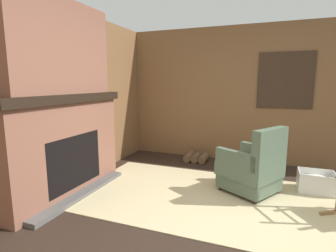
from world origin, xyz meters
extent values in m
plane|color=#2D2119|center=(0.00, 0.00, 0.00)|extent=(14.00, 14.00, 0.00)
cube|color=brown|center=(-2.43, 0.00, 1.26)|extent=(0.06, 5.41, 2.52)
cube|color=brown|center=(0.00, 2.43, 1.26)|extent=(5.41, 0.06, 2.52)
cube|color=#382619|center=(0.49, 2.39, 1.53)|extent=(0.91, 0.02, 0.97)
cube|color=silver|center=(0.49, 2.40, 1.53)|extent=(0.87, 0.01, 0.93)
cube|color=#382619|center=(0.49, 2.39, 1.53)|extent=(0.02, 0.02, 0.93)
cube|color=#382619|center=(0.49, 2.39, 1.53)|extent=(0.87, 0.02, 0.02)
cube|color=brown|center=(-2.24, 0.00, 0.62)|extent=(0.33, 1.88, 1.24)
cube|color=black|center=(-2.12, 0.00, 0.47)|extent=(0.08, 0.98, 0.69)
cube|color=#565451|center=(-2.00, 0.00, 0.03)|extent=(0.16, 1.69, 0.06)
cube|color=black|center=(-2.24, 0.00, 1.29)|extent=(0.43, 1.98, 0.11)
cube|color=brown|center=(-2.24, 0.00, 1.92)|extent=(0.29, 1.66, 1.16)
cube|color=#C6B789|center=(-0.31, 0.55, 0.01)|extent=(3.72, 1.96, 0.01)
cube|color=#516651|center=(0.05, 0.91, 0.18)|extent=(0.87, 0.85, 0.24)
cube|color=#516651|center=(0.05, 0.91, 0.33)|extent=(0.91, 0.90, 0.18)
cube|color=#516651|center=(0.29, 0.77, 0.67)|extent=(0.43, 0.61, 0.51)
cube|color=#516651|center=(-0.11, 0.69, 0.52)|extent=(0.58, 0.39, 0.20)
cube|color=#516651|center=(0.17, 1.16, 0.52)|extent=(0.58, 0.39, 0.20)
cylinder|color=#332319|center=(-0.32, 0.84, 0.03)|extent=(0.07, 0.07, 0.06)
cylinder|color=#332319|center=(-0.06, 1.27, 0.03)|extent=(0.07, 0.07, 0.06)
cylinder|color=#332319|center=(0.15, 0.55, 0.03)|extent=(0.07, 0.07, 0.06)
cylinder|color=#332319|center=(0.41, 0.99, 0.03)|extent=(0.07, 0.07, 0.06)
cylinder|color=brown|center=(-1.14, 2.08, 0.07)|extent=(0.15, 0.36, 0.14)
cylinder|color=brown|center=(-1.00, 2.08, 0.07)|extent=(0.15, 0.36, 0.14)
cylinder|color=brown|center=(-0.85, 2.08, 0.07)|extent=(0.15, 0.36, 0.14)
cube|color=white|center=(0.91, 1.25, 0.01)|extent=(0.46, 0.36, 0.01)
cube|color=white|center=(1.14, 1.25, 0.14)|extent=(0.01, 0.36, 0.29)
cube|color=white|center=(0.69, 1.25, 0.14)|extent=(0.01, 0.36, 0.29)
cube|color=white|center=(0.92, 1.42, 0.14)|extent=(0.46, 0.01, 0.29)
cube|color=white|center=(0.91, 1.08, 0.14)|extent=(0.46, 0.01, 0.29)
ellipsoid|color=white|center=(0.91, 1.25, 0.16)|extent=(0.37, 0.29, 0.17)
ellipsoid|color=silver|center=(-2.27, -0.43, 1.39)|extent=(0.10, 0.10, 0.09)
cylinder|color=white|center=(-2.27, -0.43, 1.51)|extent=(0.05, 0.05, 0.16)
cube|color=black|center=(-2.27, 0.38, 1.41)|extent=(0.16, 0.26, 0.13)
cube|color=silver|center=(-2.19, 0.38, 1.42)|extent=(0.01, 0.04, 0.02)
cylinder|color=gold|center=(-2.29, -0.07, 1.48)|extent=(0.07, 0.28, 0.28)
camera|label=1|loc=(0.23, -2.66, 1.49)|focal=28.00mm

